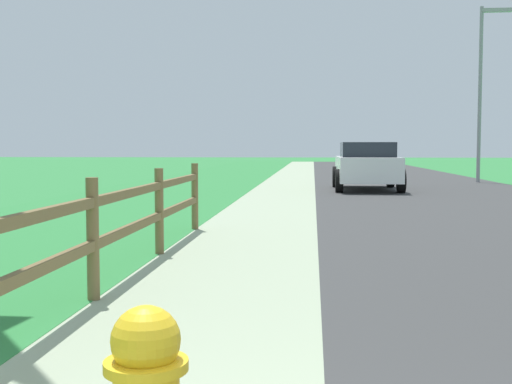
# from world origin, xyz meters

# --- Properties ---
(ground_plane) EXTENTS (120.00, 120.00, 0.00)m
(ground_plane) POSITION_xyz_m (0.00, 25.00, 0.00)
(ground_plane) COLOR #2F813D
(road_asphalt) EXTENTS (7.00, 66.00, 0.01)m
(road_asphalt) POSITION_xyz_m (3.50, 27.00, 0.00)
(road_asphalt) COLOR #393939
(road_asphalt) RESTS_ON ground
(curb_concrete) EXTENTS (6.00, 66.00, 0.01)m
(curb_concrete) POSITION_xyz_m (-3.00, 27.00, 0.00)
(curb_concrete) COLOR #A0AF8D
(curb_concrete) RESTS_ON ground
(grass_verge) EXTENTS (5.00, 66.00, 0.00)m
(grass_verge) POSITION_xyz_m (-4.50, 27.00, 0.01)
(grass_verge) COLOR #2F813D
(grass_verge) RESTS_ON ground
(rail_fence) EXTENTS (0.11, 10.23, 1.09)m
(rail_fence) POSITION_xyz_m (-2.01, 4.49, 0.64)
(rail_fence) COLOR brown
(rail_fence) RESTS_ON ground
(parked_suv_white) EXTENTS (2.06, 4.31, 1.50)m
(parked_suv_white) POSITION_xyz_m (1.62, 19.96, 0.77)
(parked_suv_white) COLOR white
(parked_suv_white) RESTS_ON ground
(street_lamp) EXTENTS (1.17, 0.20, 6.66)m
(street_lamp) POSITION_xyz_m (6.36, 24.81, 3.94)
(street_lamp) COLOR gray
(street_lamp) RESTS_ON ground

